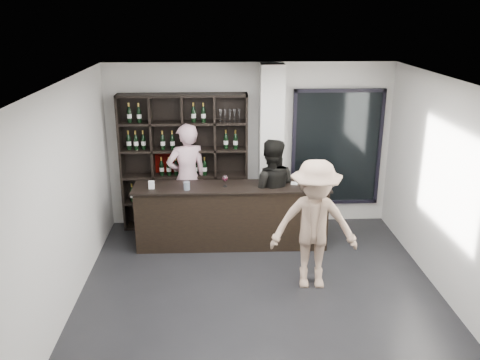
{
  "coord_description": "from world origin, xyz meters",
  "views": [
    {
      "loc": [
        -0.55,
        -5.95,
        3.75
      ],
      "look_at": [
        -0.24,
        1.1,
        1.36
      ],
      "focal_mm": 38.0,
      "sensor_mm": 36.0,
      "label": 1
    }
  ],
  "objects_px": {
    "taster_pink": "(187,178)",
    "wine_shelf": "(184,163)",
    "taster_black": "(270,192)",
    "customer": "(314,225)",
    "tasting_counter": "(232,216)"
  },
  "relations": [
    {
      "from": "wine_shelf",
      "to": "taster_black",
      "type": "distance_m",
      "value": 1.64
    },
    {
      "from": "tasting_counter",
      "to": "taster_pink",
      "type": "relative_size",
      "value": 1.64
    },
    {
      "from": "taster_pink",
      "to": "wine_shelf",
      "type": "bearing_deg",
      "value": -91.55
    },
    {
      "from": "taster_pink",
      "to": "tasting_counter",
      "type": "bearing_deg",
      "value": 120.67
    },
    {
      "from": "wine_shelf",
      "to": "taster_pink",
      "type": "height_order",
      "value": "wine_shelf"
    },
    {
      "from": "customer",
      "to": "wine_shelf",
      "type": "bearing_deg",
      "value": 134.81
    },
    {
      "from": "tasting_counter",
      "to": "wine_shelf",
      "type": "bearing_deg",
      "value": 134.93
    },
    {
      "from": "taster_pink",
      "to": "taster_black",
      "type": "relative_size",
      "value": 1.08
    },
    {
      "from": "taster_black",
      "to": "wine_shelf",
      "type": "bearing_deg",
      "value": -22.88
    },
    {
      "from": "taster_pink",
      "to": "taster_black",
      "type": "distance_m",
      "value": 1.5
    },
    {
      "from": "taster_black",
      "to": "customer",
      "type": "relative_size",
      "value": 0.96
    },
    {
      "from": "tasting_counter",
      "to": "taster_black",
      "type": "bearing_deg",
      "value": 9.32
    },
    {
      "from": "tasting_counter",
      "to": "customer",
      "type": "relative_size",
      "value": 1.7
    },
    {
      "from": "customer",
      "to": "tasting_counter",
      "type": "bearing_deg",
      "value": 132.71
    },
    {
      "from": "taster_black",
      "to": "customer",
      "type": "bearing_deg",
      "value": 111.07
    }
  ]
}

